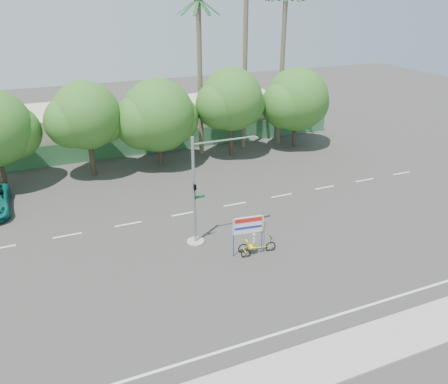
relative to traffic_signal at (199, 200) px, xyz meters
name	(u,v)px	position (x,y,z in m)	size (l,w,h in m)	color
ground	(259,267)	(2.20, -3.98, -2.92)	(120.00, 120.00, 0.00)	#33302D
sidewalk_near	(336,357)	(2.20, -11.48, -2.86)	(50.00, 2.40, 0.12)	gray
fence	(161,142)	(2.20, 17.52, -1.92)	(38.00, 0.08, 2.00)	#336B3D
building_left	(50,131)	(-7.80, 22.02, -0.92)	(12.00, 8.00, 4.00)	beige
building_right	(219,115)	(10.20, 22.02, -1.12)	(14.00, 8.00, 3.60)	beige
tree_left	(86,118)	(-4.85, 14.02, 2.14)	(6.66, 5.60, 8.07)	#473828
tree_center	(158,118)	(1.14, 14.02, 1.55)	(7.62, 6.40, 7.85)	#473828
tree_right	(231,102)	(8.15, 14.02, 2.32)	(6.90, 5.80, 8.36)	#473828
tree_far_right	(296,101)	(15.15, 14.02, 1.73)	(7.38, 6.20, 7.94)	#473828
palm_tall	(245,40)	(10.20, 15.52, 7.55)	(3.73, 3.79, 17.45)	#70604C
palm_mid	(283,50)	(14.20, 15.52, 6.48)	(3.73, 3.79, 15.45)	#70604C
palm_short	(200,60)	(5.70, 15.52, 5.94)	(3.73, 3.79, 14.45)	#70604C
traffic_signal	(199,200)	(0.00, 0.00, 0.00)	(4.72, 1.10, 7.00)	gray
trike_billboard	(252,238)	(2.42, -2.54, -1.83)	(2.75, 0.78, 2.71)	black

